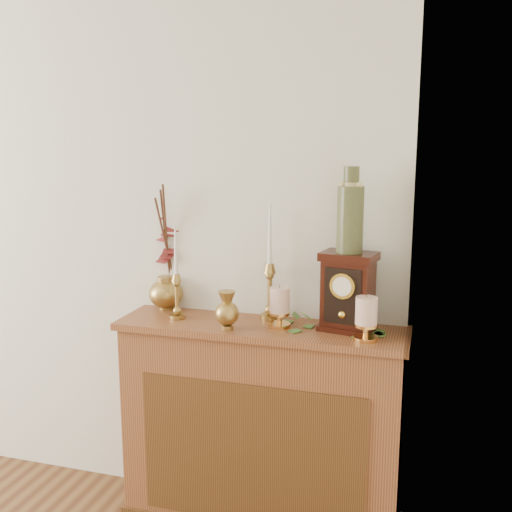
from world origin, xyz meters
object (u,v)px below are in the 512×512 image
(mantel_clock, at_px, (348,292))
(ceramic_vase, at_px, (350,214))
(candlestick_center, at_px, (270,282))
(candlestick_left, at_px, (177,289))
(ginger_jar, at_px, (168,252))
(bud_vase, at_px, (227,311))

(mantel_clock, distance_m, ceramic_vase, 0.32)
(candlestick_center, distance_m, mantel_clock, 0.35)
(candlestick_left, relative_size, ginger_jar, 0.70)
(candlestick_center, distance_m, ceramic_vase, 0.47)
(candlestick_left, distance_m, ginger_jar, 0.24)
(candlestick_left, relative_size, bud_vase, 2.53)
(bud_vase, relative_size, ceramic_vase, 0.47)
(bud_vase, xyz_separation_m, ceramic_vase, (0.48, 0.14, 0.40))
(candlestick_center, distance_m, ginger_jar, 0.52)
(ginger_jar, bearing_deg, candlestick_center, -6.74)
(bud_vase, relative_size, ginger_jar, 0.28)
(candlestick_left, bearing_deg, candlestick_center, 14.98)
(bud_vase, distance_m, ginger_jar, 0.49)
(ginger_jar, xyz_separation_m, ceramic_vase, (0.85, -0.12, 0.22))
(mantel_clock, bearing_deg, candlestick_left, -165.47)
(ginger_jar, distance_m, ceramic_vase, 0.89)
(bud_vase, height_order, ginger_jar, ginger_jar)
(ginger_jar, distance_m, mantel_clock, 0.86)
(mantel_clock, xyz_separation_m, ceramic_vase, (0.00, 0.00, 0.32))
(candlestick_left, distance_m, candlestick_center, 0.41)
(candlestick_left, distance_m, mantel_clock, 0.74)
(ginger_jar, bearing_deg, candlestick_left, -55.87)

